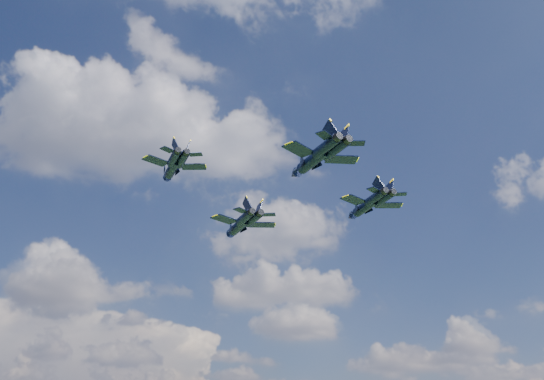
{
  "coord_description": "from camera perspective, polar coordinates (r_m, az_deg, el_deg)",
  "views": [
    {
      "loc": [
        -18.01,
        -91.05,
        21.84
      ],
      "look_at": [
        -5.44,
        5.98,
        63.51
      ],
      "focal_mm": 40.0,
      "sensor_mm": 36.0,
      "label": 1
    }
  ],
  "objects": [
    {
      "name": "jet_lead",
      "position": [
        125.03,
        -3.17,
        -3.41
      ],
      "size": [
        13.41,
        18.16,
        4.27
      ],
      "rotation": [
        0.0,
        0.0,
        0.29
      ],
      "color": "black"
    },
    {
      "name": "jet_slot",
      "position": [
        93.78,
        3.74,
        2.76
      ],
      "size": [
        12.2,
        16.78,
        3.96
      ],
      "rotation": [
        0.0,
        0.0,
        0.34
      ],
      "color": "black"
    },
    {
      "name": "jet_left",
      "position": [
        101.58,
        -9.4,
        1.99
      ],
      "size": [
        10.41,
        13.94,
        3.28
      ],
      "rotation": [
        0.0,
        0.0,
        0.24
      ],
      "color": "black"
    },
    {
      "name": "jet_right",
      "position": [
        115.78,
        8.68,
        -1.59
      ],
      "size": [
        12.39,
        16.61,
        3.91
      ],
      "rotation": [
        0.0,
        0.0,
        0.25
      ],
      "color": "black"
    }
  ]
}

